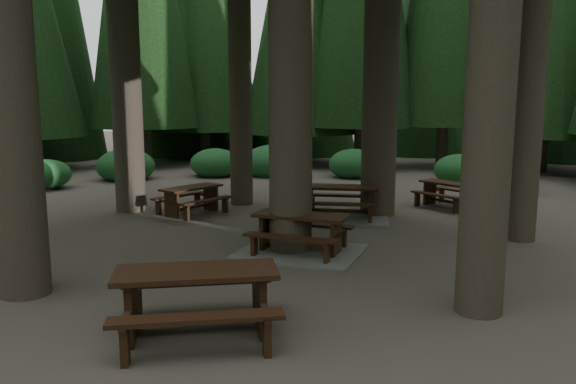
% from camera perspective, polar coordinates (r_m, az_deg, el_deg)
% --- Properties ---
extents(ground, '(80.00, 80.00, 0.00)m').
position_cam_1_polar(ground, '(11.22, -3.97, -6.06)').
color(ground, '#574D46').
rests_on(ground, ground).
extents(picnic_table_a, '(2.61, 2.28, 0.78)m').
position_cam_1_polar(picnic_table_a, '(11.02, 1.27, -4.89)').
color(picnic_table_a, gray).
rests_on(picnic_table_a, ground).
extents(picnic_table_b, '(1.99, 2.11, 0.72)m').
position_cam_1_polar(picnic_table_b, '(14.97, -9.75, -0.38)').
color(picnic_table_b, black).
rests_on(picnic_table_b, ground).
extents(picnic_table_c, '(2.49, 2.09, 0.82)m').
position_cam_1_polar(picnic_table_c, '(14.31, 5.31, -1.52)').
color(picnic_table_c, gray).
rests_on(picnic_table_c, ground).
extents(picnic_table_d, '(2.09, 2.07, 0.71)m').
position_cam_1_polar(picnic_table_d, '(16.26, 16.03, 0.12)').
color(picnic_table_d, black).
rests_on(picnic_table_d, ground).
extents(picnic_table_e, '(2.45, 2.21, 0.88)m').
position_cam_1_polar(picnic_table_e, '(7.27, -9.24, -10.02)').
color(picnic_table_e, black).
rests_on(picnic_table_e, ground).
extents(shrub_ring, '(23.86, 24.64, 1.49)m').
position_cam_1_polar(shrub_ring, '(11.68, 0.28, -3.39)').
color(shrub_ring, '#20602E').
rests_on(shrub_ring, ground).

